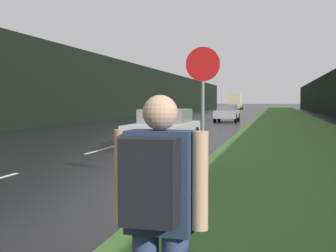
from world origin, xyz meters
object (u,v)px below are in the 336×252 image
at_px(hitchhiker_with_backpack, 158,215).
at_px(stop_sign, 203,103).
at_px(delivery_truck, 236,101).
at_px(car_passing_near, 165,128).
at_px(car_passing_far, 227,113).

bearing_deg(hitchhiker_with_backpack, stop_sign, 99.19).
height_order(hitchhiker_with_backpack, delivery_truck, delivery_truck).
bearing_deg(stop_sign, car_passing_near, 108.50).
relative_size(hitchhiker_with_backpack, car_passing_near, 0.37).
relative_size(stop_sign, delivery_truck, 0.31).
height_order(car_passing_near, delivery_truck, delivery_truck).
bearing_deg(delivery_truck, car_passing_near, -87.18).
bearing_deg(delivery_truck, hitchhiker_with_backpack, -85.62).
xyz_separation_m(stop_sign, delivery_truck, (-6.45, 86.83, 0.12)).
relative_size(car_passing_near, car_passing_far, 1.01).
bearing_deg(car_passing_far, car_passing_near, 90.00).
bearing_deg(hitchhiker_with_backpack, car_passing_near, 106.17).
height_order(stop_sign, hitchhiker_with_backpack, stop_sign).
xyz_separation_m(hitchhiker_with_backpack, car_passing_far, (-3.21, 36.20, -0.27)).
bearing_deg(hitchhiker_with_backpack, delivery_truck, 97.35).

